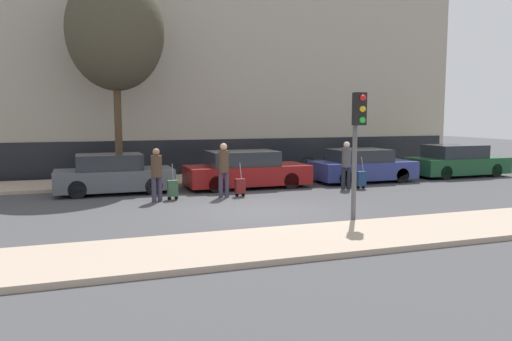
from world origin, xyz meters
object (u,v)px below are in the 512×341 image
parked_car_1 (246,170)px  parked_bicycle (318,164)px  pedestrian_left (157,172)px  traffic_light (358,130)px  trolley_right (361,179)px  trolley_center (240,186)px  parked_car_2 (362,166)px  pedestrian_right (346,162)px  parked_car_3 (457,162)px  pedestrian_center (224,166)px  trolley_left (173,188)px  bare_tree_near_crossing (115,32)px  parked_car_0 (113,175)px

parked_car_1 → parked_bicycle: bearing=33.1°
pedestrian_left → traffic_light: 6.62m
trolley_right → parked_bicycle: 4.67m
pedestrian_left → trolley_center: (2.76, 0.05, -0.60)m
trolley_center → pedestrian_left: bearing=-178.9°
trolley_center → parked_bicycle: (5.25, 4.81, 0.13)m
parked_bicycle → parked_car_2: bearing=-78.6°
parked_car_2 → traffic_light: traffic_light is taller
pedestrian_left → pedestrian_right: 7.00m
parked_car_3 → trolley_center: 11.00m
parked_car_1 → pedestrian_right: bearing=-24.9°
pedestrian_center → trolley_right: 5.32m
parked_car_2 → trolley_right: bearing=-122.1°
trolley_left → pedestrian_right: size_ratio=0.67×
trolley_left → trolley_center: trolley_left is taller
pedestrian_right → pedestrian_left: bearing=23.9°
trolley_left → pedestrian_center: 1.82m
parked_car_1 → parked_car_2: parked_car_1 is taller
parked_car_3 → pedestrian_center: (-11.33, -2.08, 0.37)m
parked_car_1 → pedestrian_left: bearing=-151.1°
trolley_right → parked_car_1: bearing=155.6°
traffic_light → bare_tree_near_crossing: bearing=119.0°
trolley_center → trolley_right: 4.74m
parked_car_0 → parked_car_2: (9.79, -0.21, -0.01)m
traffic_light → trolley_left: bearing=126.7°
trolley_center → pedestrian_center: bearing=174.9°
trolley_left → traffic_light: (3.74, -5.03, 1.97)m
trolley_left → trolley_right: bearing=0.5°
bare_tree_near_crossing → parked_car_0: bearing=-99.6°
parked_car_0 → parked_car_1: (4.79, -0.21, 0.00)m
pedestrian_left → traffic_light: (4.27, -4.86, 1.39)m
parked_car_1 → parked_car_2: (4.99, -0.00, -0.02)m
bare_tree_near_crossing → trolley_right: bearing=-26.2°
parked_car_0 → trolley_left: size_ratio=3.39×
parked_bicycle → traffic_light: bearing=-111.1°
traffic_light → pedestrian_center: bearing=112.4°
parked_car_3 → traffic_light: size_ratio=1.33×
trolley_left → bare_tree_near_crossing: bearing=107.9°
trolley_right → pedestrian_right: bearing=159.5°
trolley_left → trolley_right: 6.98m
parked_car_3 → bare_tree_near_crossing: 15.43m
parked_car_3 → trolley_left: (-13.02, -2.02, -0.28)m
trolley_center → parked_car_2: bearing=18.3°
trolley_right → parked_car_2: bearing=57.9°
trolley_right → traffic_light: (-3.23, -5.09, 1.96)m
parked_car_3 → bare_tree_near_crossing: bearing=171.5°
parked_car_0 → parked_car_2: size_ratio=0.97×
trolley_center → parked_car_3: bearing=11.2°
parked_car_0 → bare_tree_near_crossing: bare_tree_near_crossing is taller
pedestrian_left → pedestrian_right: size_ratio=0.96×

